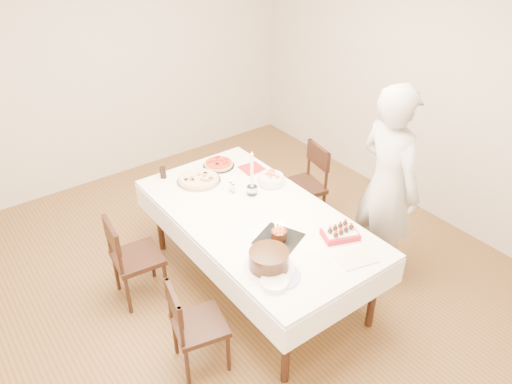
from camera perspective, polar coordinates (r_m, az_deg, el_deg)
floor at (r=4.56m, az=-1.46°, el=-10.19°), size 5.00×5.00×0.00m
wall_back at (r=5.85m, az=-16.39°, el=13.96°), size 4.50×0.04×2.70m
wall_right at (r=5.28m, az=19.11°, el=11.50°), size 0.04×5.00×2.70m
dining_table at (r=4.30m, az=-0.00°, el=-6.67°), size 1.83×2.41×0.75m
chair_right_savory at (r=5.04m, az=5.16°, el=0.55°), size 0.51×0.51×0.86m
chair_left_savory at (r=4.29m, az=-13.39°, el=-7.29°), size 0.46×0.46×0.82m
chair_left_dessert at (r=3.70m, az=-6.47°, el=-14.89°), size 0.47×0.47×0.77m
person at (r=4.29m, az=14.80°, el=0.63°), size 0.51×0.71×1.80m
pizza_white at (r=4.52m, az=-6.56°, el=1.44°), size 0.52×0.52×0.04m
pizza_pepperoni at (r=4.75m, az=-4.28°, el=3.20°), size 0.37×0.37×0.04m
red_placemat at (r=4.71m, az=-0.47°, el=2.70°), size 0.22×0.22×0.01m
pasta_bowl at (r=4.45m, az=1.70°, el=1.47°), size 0.27×0.27×0.07m
taper_candle at (r=4.22m, az=-0.47°, el=2.15°), size 0.10×0.10×0.42m
shaker_pair at (r=4.33m, az=-2.61°, el=0.38°), size 0.09×0.09×0.08m
cola_glass at (r=4.61m, az=-10.58°, el=2.20°), size 0.06×0.06×0.11m
layer_cake at (r=3.52m, az=1.49°, el=-7.75°), size 0.40×0.40×0.14m
cake_board at (r=3.82m, az=2.62°, el=-5.38°), size 0.41×0.41×0.01m
birthday_cake at (r=3.77m, az=2.65°, el=-4.47°), size 0.16×0.16×0.13m
strawberry_box at (r=3.86m, az=9.59°, el=-4.69°), size 0.31×0.26×0.07m
box_lid at (r=3.70m, az=11.35°, el=-7.55°), size 0.32×0.25×0.02m
plate_stack at (r=3.42m, az=2.11°, el=-10.31°), size 0.22×0.22×0.04m
china_plate at (r=3.49m, az=2.69°, el=-9.51°), size 0.33×0.33×0.01m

